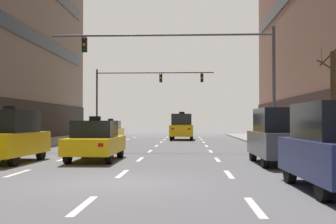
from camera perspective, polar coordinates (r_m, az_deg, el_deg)
The scene contains 32 objects.
ground_plane at distance 11.49m, azimuth -7.50°, elevation -9.24°, with size 120.00×120.00×0.00m, color slate.
lane_stripe_l1_s4 at distance 14.28m, azimuth -19.07°, elevation -7.58°, with size 0.16×2.00×0.01m, color silver.
lane_stripe_l1_s5 at distance 19.00m, azimuth -13.49°, elevation -6.01°, with size 0.16×2.00×0.01m, color silver.
lane_stripe_l1_s6 at distance 23.83m, azimuth -10.17°, elevation -5.04°, with size 0.16×2.00×0.01m, color silver.
lane_stripe_l1_s7 at distance 28.72m, azimuth -7.98°, elevation -4.39°, with size 0.16×2.00×0.01m, color silver.
lane_stripe_l1_s8 at distance 33.65m, azimuth -6.42°, elevation -3.93°, with size 0.16×2.00×0.01m, color silver.
lane_stripe_l1_s9 at distance 38.59m, azimuth -5.27°, elevation -3.58°, with size 0.16×2.00×0.01m, color silver.
lane_stripe_l1_s10 at distance 43.54m, azimuth -4.38°, elevation -3.31°, with size 0.16×2.00×0.01m, color silver.
lane_stripe_l2_s3 at distance 8.59m, azimuth -11.06°, elevation -11.94°, with size 0.16×2.00×0.01m, color silver.
lane_stripe_l2_s4 at distance 13.44m, azimuth -6.01°, elevation -8.05°, with size 0.16×2.00×0.01m, color silver.
lane_stripe_l2_s5 at distance 18.38m, azimuth -3.69°, elevation -6.21°, with size 0.16×2.00×0.01m, color silver.
lane_stripe_l2_s6 at distance 23.34m, azimuth -2.36°, elevation -5.14°, with size 0.16×2.00×0.01m, color silver.
lane_stripe_l2_s7 at distance 28.32m, azimuth -1.50°, elevation -4.45°, with size 0.16×2.00×0.01m, color silver.
lane_stripe_l2_s8 at distance 33.30m, azimuth -0.90°, elevation -3.97°, with size 0.16×2.00×0.01m, color silver.
lane_stripe_l2_s9 at distance 38.29m, azimuth -0.46°, elevation -3.61°, with size 0.16×2.00×0.01m, color silver.
lane_stripe_l2_s10 at distance 43.28m, azimuth -0.12°, elevation -3.33°, with size 0.16×2.00×0.01m, color silver.
lane_stripe_l3_s3 at distance 8.45m, azimuth 11.31°, elevation -12.11°, with size 0.16×2.00×0.01m, color silver.
lane_stripe_l3_s4 at distance 13.36m, azimuth 7.99°, elevation -8.09°, with size 0.16×2.00×0.01m, color silver.
lane_stripe_l3_s5 at distance 18.32m, azimuth 6.48°, elevation -6.22°, with size 0.16×2.00×0.01m, color silver.
lane_stripe_l3_s6 at distance 23.29m, azimuth 5.62°, elevation -5.15°, with size 0.16×2.00×0.01m, color silver.
lane_stripe_l3_s7 at distance 28.28m, azimuth 5.07°, elevation -4.45°, with size 0.16×2.00×0.01m, color silver.
lane_stripe_l3_s8 at distance 33.27m, azimuth 4.68°, elevation -3.97°, with size 0.16×2.00×0.01m, color silver.
lane_stripe_l3_s9 at distance 38.26m, azimuth 4.39°, elevation -3.61°, with size 0.16×2.00×0.01m, color silver.
lane_stripe_l3_s10 at distance 43.25m, azimuth 4.17°, elevation -3.33°, with size 0.16×2.00×0.01m, color silver.
taxi_driving_0 at distance 17.87m, azimuth -20.06°, elevation -3.05°, with size 1.91×4.24×2.19m.
taxi_driving_1 at distance 39.12m, azimuth -7.50°, elevation -2.36°, with size 1.91×4.41×1.82m.
taxi_driving_3 at distance 37.51m, azimuth 1.84°, elevation -1.96°, with size 2.05×4.65×2.42m.
taxi_driving_4 at distance 17.89m, azimuth -9.47°, elevation -3.76°, with size 1.83×4.35×1.81m.
car_parked_2 at distance 16.70m, azimuth 14.44°, elevation -3.12°, with size 1.83×4.33×2.09m.
traffic_signal_0 at distance 24.88m, azimuth 4.44°, elevation 6.76°, with size 12.77×0.35×6.81m.
traffic_signal_1 at distance 42.68m, azimuth -3.91°, elevation 3.36°, with size 11.54×0.35×6.57m.
street_tree_0 at distance 19.20m, azimuth 21.00°, elevation 1.53°, with size 2.06×1.88×5.18m.
Camera 1 is at (1.97, -11.20, 1.61)m, focal length 46.49 mm.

